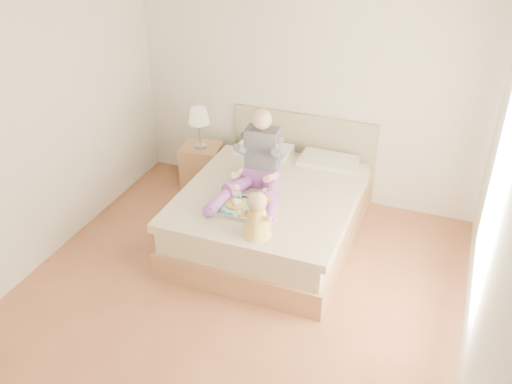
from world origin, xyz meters
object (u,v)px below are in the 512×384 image
(bed, at_px, (274,209))
(adult, at_px, (258,167))
(tray, at_px, (246,207))
(nightstand, at_px, (202,167))
(baby, at_px, (258,218))

(bed, distance_m, adult, 0.57)
(adult, xyz_separation_m, tray, (0.05, -0.43, -0.21))
(nightstand, height_order, baby, baby)
(adult, bearing_deg, bed, 35.19)
(bed, xyz_separation_m, baby, (0.15, -0.89, 0.47))
(tray, height_order, baby, baby)
(adult, bearing_deg, baby, -73.54)
(bed, xyz_separation_m, nightstand, (-1.16, 0.63, -0.04))
(baby, bearing_deg, bed, 108.16)
(nightstand, xyz_separation_m, baby, (1.31, -1.52, 0.51))
(bed, xyz_separation_m, tray, (-0.10, -0.55, 0.33))
(baby, bearing_deg, tray, 134.89)
(baby, bearing_deg, nightstand, 139.20)
(tray, xyz_separation_m, baby, (0.25, -0.34, 0.14))
(adult, relative_size, tray, 1.95)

